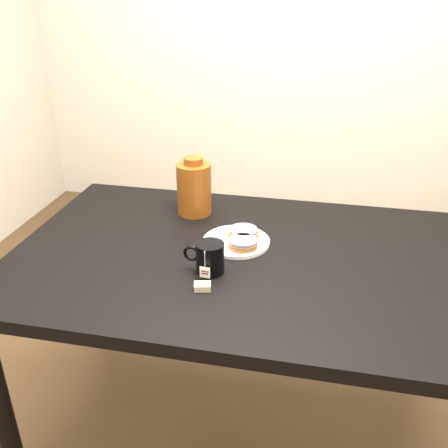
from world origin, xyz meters
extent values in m
plane|color=brown|center=(0.00, 0.00, 0.00)|extent=(4.00, 4.00, 0.00)
cube|color=beige|center=(0.00, 2.00, 1.35)|extent=(3.50, 0.02, 2.70)
cube|color=black|center=(0.00, 0.00, 0.73)|extent=(1.40, 0.90, 0.04)
cylinder|color=black|center=(-0.64, -0.39, 0.35)|extent=(0.06, 0.06, 0.71)
cylinder|color=black|center=(-0.64, 0.39, 0.35)|extent=(0.06, 0.06, 0.71)
cylinder|color=black|center=(0.64, 0.39, 0.35)|extent=(0.06, 0.06, 0.71)
cylinder|color=white|center=(-0.03, 0.07, 0.76)|extent=(0.21, 0.21, 0.01)
torus|color=white|center=(-0.03, 0.07, 0.76)|extent=(0.21, 0.21, 0.01)
cylinder|color=brown|center=(-0.01, 0.09, 0.77)|extent=(0.11, 0.11, 0.02)
cylinder|color=#907BA7|center=(-0.01, 0.09, 0.78)|extent=(0.10, 0.10, 0.01)
cylinder|color=brown|center=(0.00, 0.02, 0.77)|extent=(0.13, 0.13, 0.02)
cylinder|color=#907BA7|center=(0.00, 0.02, 0.78)|extent=(0.12, 0.12, 0.01)
cylinder|color=black|center=(-0.07, -0.12, 0.80)|extent=(0.09, 0.09, 0.09)
cylinder|color=black|center=(-0.07, -0.12, 0.83)|extent=(0.07, 0.07, 0.00)
torus|color=black|center=(-0.12, -0.11, 0.80)|extent=(0.05, 0.01, 0.05)
cylinder|color=beige|center=(-0.07, -0.16, 0.82)|extent=(0.00, 0.00, 0.05)
cube|color=white|center=(-0.07, -0.16, 0.77)|extent=(0.03, 0.00, 0.03)
cube|color=#C6B793|center=(-0.07, -0.21, 0.76)|extent=(0.05, 0.04, 0.02)
cylinder|color=#57270B|center=(-0.22, 0.26, 0.84)|extent=(0.13, 0.13, 0.18)
cylinder|color=#57270B|center=(-0.22, 0.26, 0.94)|extent=(0.07, 0.07, 0.02)
camera|label=1|loc=(0.22, -1.31, 1.51)|focal=40.00mm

